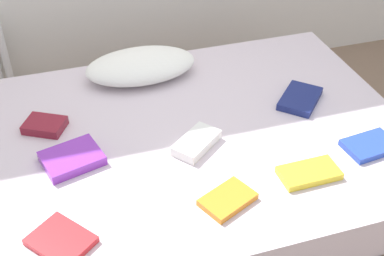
{
  "coord_description": "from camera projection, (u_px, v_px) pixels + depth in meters",
  "views": [
    {
      "loc": [
        -0.56,
        -1.75,
        1.93
      ],
      "look_at": [
        0.0,
        0.05,
        0.48
      ],
      "focal_mm": 47.58,
      "sensor_mm": 36.0,
      "label": 1
    }
  ],
  "objects": [
    {
      "name": "textbook_purple",
      "position": [
        72.0,
        158.0,
        2.15
      ],
      "size": [
        0.28,
        0.25,
        0.04
      ],
      "primitive_type": "cube",
      "rotation": [
        0.0,
        0.0,
        0.26
      ],
      "color": "purple",
      "rests_on": "bed"
    },
    {
      "name": "textbook_yellow",
      "position": [
        309.0,
        173.0,
        2.08
      ],
      "size": [
        0.25,
        0.13,
        0.03
      ],
      "primitive_type": "cube",
      "rotation": [
        0.0,
        0.0,
        0.01
      ],
      "color": "yellow",
      "rests_on": "bed"
    },
    {
      "name": "ground_plane",
      "position": [
        195.0,
        207.0,
        2.63
      ],
      "size": [
        8.0,
        8.0,
        0.0
      ],
      "primitive_type": "plane",
      "color": "#7F6651"
    },
    {
      "name": "textbook_navy",
      "position": [
        300.0,
        99.0,
        2.51
      ],
      "size": [
        0.29,
        0.29,
        0.03
      ],
      "primitive_type": "cube",
      "rotation": [
        0.0,
        0.0,
        0.81
      ],
      "color": "navy",
      "rests_on": "bed"
    },
    {
      "name": "textbook_white",
      "position": [
        196.0,
        143.0,
        2.23
      ],
      "size": [
        0.25,
        0.24,
        0.05
      ],
      "primitive_type": "cube",
      "rotation": [
        0.0,
        0.0,
        0.67
      ],
      "color": "white",
      "rests_on": "bed"
    },
    {
      "name": "bed",
      "position": [
        195.0,
        172.0,
        2.48
      ],
      "size": [
        2.0,
        1.5,
        0.5
      ],
      "color": "brown",
      "rests_on": "ground"
    },
    {
      "name": "textbook_orange",
      "position": [
        228.0,
        199.0,
        1.97
      ],
      "size": [
        0.24,
        0.21,
        0.03
      ],
      "primitive_type": "cube",
      "rotation": [
        0.0,
        0.0,
        0.43
      ],
      "color": "orange",
      "rests_on": "bed"
    },
    {
      "name": "textbook_blue",
      "position": [
        370.0,
        146.0,
        2.22
      ],
      "size": [
        0.24,
        0.17,
        0.03
      ],
      "primitive_type": "cube",
      "rotation": [
        0.0,
        0.0,
        0.11
      ],
      "color": "#2847B7",
      "rests_on": "bed"
    },
    {
      "name": "textbook_maroon",
      "position": [
        45.0,
        125.0,
        2.33
      ],
      "size": [
        0.22,
        0.2,
        0.04
      ],
      "primitive_type": "cube",
      "rotation": [
        0.0,
        0.0,
        -0.51
      ],
      "color": "maroon",
      "rests_on": "bed"
    },
    {
      "name": "pillow",
      "position": [
        141.0,
        66.0,
        2.66
      ],
      "size": [
        0.58,
        0.33,
        0.14
      ],
      "primitive_type": "ellipsoid",
      "color": "white",
      "rests_on": "bed"
    },
    {
      "name": "textbook_red",
      "position": [
        61.0,
        241.0,
        1.81
      ],
      "size": [
        0.26,
        0.27,
        0.03
      ],
      "primitive_type": "cube",
      "rotation": [
        0.0,
        0.0,
        -0.91
      ],
      "color": "red",
      "rests_on": "bed"
    }
  ]
}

